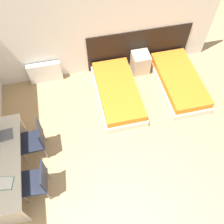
# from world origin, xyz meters

# --- Properties ---
(wall_back) EXTENTS (5.86, 0.05, 2.70)m
(wall_back) POSITION_xyz_m (0.00, 3.96, 1.35)
(wall_back) COLOR silver
(wall_back) RESTS_ON ground_plane
(headboard_panel) EXTENTS (2.60, 0.03, 1.06)m
(headboard_panel) POSITION_xyz_m (1.08, 3.92, 0.53)
(headboard_panel) COLOR black
(headboard_panel) RESTS_ON ground_plane
(bed_near_window) EXTENTS (0.96, 1.92, 0.36)m
(bed_near_window) POSITION_xyz_m (0.31, 2.93, 0.17)
(bed_near_window) COLOR beige
(bed_near_window) RESTS_ON ground_plane
(bed_near_door) EXTENTS (0.96, 1.92, 0.36)m
(bed_near_door) POSITION_xyz_m (1.85, 2.93, 0.17)
(bed_near_door) COLOR beige
(bed_near_door) RESTS_ON ground_plane
(nightstand) EXTENTS (0.42, 0.42, 0.53)m
(nightstand) POSITION_xyz_m (1.08, 3.68, 0.27)
(nightstand) COLOR beige
(nightstand) RESTS_ON ground_plane
(radiator) EXTENTS (0.80, 0.12, 0.57)m
(radiator) POSITION_xyz_m (-1.30, 3.84, 0.29)
(radiator) COLOR silver
(radiator) RESTS_ON ground_plane
(desk) EXTENTS (0.61, 1.88, 0.72)m
(desk) POSITION_xyz_m (-2.12, 1.48, 0.56)
(desk) COLOR beige
(desk) RESTS_ON ground_plane
(chair_near_laptop) EXTENTS (0.47, 0.47, 0.90)m
(chair_near_laptop) POSITION_xyz_m (-1.60, 1.90, 0.50)
(chair_near_laptop) COLOR black
(chair_near_laptop) RESTS_ON ground_plane
(chair_near_notebook) EXTENTS (0.50, 0.50, 0.90)m
(chair_near_notebook) POSITION_xyz_m (-1.60, 1.06, 0.50)
(chair_near_notebook) COLOR black
(chair_near_notebook) RESTS_ON ground_plane
(laptop) EXTENTS (0.37, 0.27, 0.34)m
(laptop) POSITION_xyz_m (-2.15, 1.97, 0.79)
(laptop) COLOR slate
(laptop) RESTS_ON desk
(open_notebook) EXTENTS (0.34, 0.28, 0.02)m
(open_notebook) POSITION_xyz_m (-2.09, 1.05, 0.73)
(open_notebook) COLOR #236B3D
(open_notebook) RESTS_ON desk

